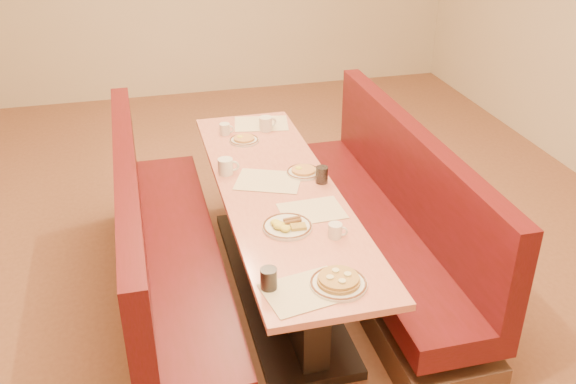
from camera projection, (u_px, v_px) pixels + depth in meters
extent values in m
plane|color=#9E6647|center=(279.00, 288.00, 4.28)|extent=(8.00, 8.00, 0.00)
cube|color=black|center=(279.00, 284.00, 4.27)|extent=(0.55, 1.88, 0.06)
cube|color=black|center=(279.00, 243.00, 4.11)|extent=(0.15, 1.75, 0.71)
cube|color=#DE8467|center=(279.00, 191.00, 3.94)|extent=(0.70, 2.50, 0.04)
cube|color=#4C3326|center=(176.00, 291.00, 4.09)|extent=(0.55, 2.50, 0.20)
cube|color=#540E16|center=(173.00, 255.00, 3.96)|extent=(0.55, 2.50, 0.16)
cube|color=#540E16|center=(130.00, 206.00, 3.73)|extent=(0.12, 2.50, 0.60)
cube|color=#4C3326|center=(375.00, 261.00, 4.38)|extent=(0.55, 2.50, 0.20)
cube|color=#540E16|center=(378.00, 227.00, 4.25)|extent=(0.55, 2.50, 0.16)
cube|color=#540E16|center=(413.00, 173.00, 4.12)|extent=(0.12, 2.50, 0.60)
cube|color=beige|center=(305.00, 291.00, 3.01)|extent=(0.43, 0.35, 0.00)
cube|color=beige|center=(312.00, 211.00, 3.68)|extent=(0.37, 0.28, 0.00)
cube|color=beige|center=(269.00, 181.00, 4.01)|extent=(0.48, 0.43, 0.00)
cube|color=beige|center=(261.00, 124.00, 4.84)|extent=(0.44, 0.36, 0.00)
cylinder|color=silver|center=(338.00, 284.00, 3.06)|extent=(0.28, 0.28, 0.02)
torus|color=#5B311B|center=(339.00, 283.00, 3.05)|extent=(0.27, 0.27, 0.01)
cylinder|color=#C09345|center=(339.00, 281.00, 3.05)|extent=(0.21, 0.21, 0.02)
cylinder|color=#C09345|center=(339.00, 278.00, 3.04)|extent=(0.19, 0.19, 0.02)
cylinder|color=beige|center=(348.00, 274.00, 3.04)|extent=(0.04, 0.04, 0.01)
cylinder|color=beige|center=(336.00, 271.00, 3.07)|extent=(0.04, 0.04, 0.01)
cylinder|color=beige|center=(330.00, 277.00, 3.02)|extent=(0.04, 0.04, 0.01)
cylinder|color=beige|center=(342.00, 281.00, 2.99)|extent=(0.04, 0.04, 0.01)
cylinder|color=silver|center=(287.00, 227.00, 3.51)|extent=(0.27, 0.27, 0.02)
torus|color=#5B311B|center=(287.00, 226.00, 3.51)|extent=(0.27, 0.27, 0.01)
ellipsoid|color=#FFEF41|center=(279.00, 225.00, 3.48)|extent=(0.07, 0.07, 0.04)
ellipsoid|color=#FFEF41|center=(286.00, 228.00, 3.45)|extent=(0.06, 0.06, 0.03)
ellipsoid|color=#FFEF41|center=(275.00, 222.00, 3.51)|extent=(0.05, 0.05, 0.03)
cylinder|color=brown|center=(293.00, 221.00, 3.53)|extent=(0.10, 0.03, 0.02)
cylinder|color=brown|center=(292.00, 219.00, 3.55)|extent=(0.10, 0.03, 0.02)
cube|color=gold|center=(298.00, 227.00, 3.48)|extent=(0.09, 0.06, 0.02)
cylinder|color=silver|center=(304.00, 173.00, 4.10)|extent=(0.22, 0.22, 0.02)
torus|color=#5B311B|center=(304.00, 171.00, 4.10)|extent=(0.22, 0.22, 0.01)
cylinder|color=#BF8D43|center=(304.00, 170.00, 4.09)|extent=(0.15, 0.15, 0.02)
ellipsoid|color=#FFEF41|center=(299.00, 168.00, 4.10)|extent=(0.05, 0.05, 0.02)
cylinder|color=silver|center=(244.00, 141.00, 4.55)|extent=(0.21, 0.21, 0.02)
torus|color=#5B311B|center=(244.00, 140.00, 4.54)|extent=(0.21, 0.21, 0.01)
cylinder|color=#BF8D43|center=(244.00, 138.00, 4.54)|extent=(0.15, 0.15, 0.02)
ellipsoid|color=#FFEF41|center=(240.00, 137.00, 4.55)|extent=(0.04, 0.04, 0.02)
cylinder|color=silver|center=(335.00, 231.00, 3.42)|extent=(0.08, 0.08, 0.08)
torus|color=silver|center=(343.00, 231.00, 3.41)|extent=(0.06, 0.04, 0.06)
cylinder|color=black|center=(335.00, 225.00, 3.40)|extent=(0.06, 0.06, 0.01)
cylinder|color=silver|center=(225.00, 166.00, 4.08)|extent=(0.10, 0.10, 0.10)
torus|color=silver|center=(234.00, 166.00, 4.08)|extent=(0.08, 0.03, 0.07)
cylinder|color=black|center=(225.00, 160.00, 4.06)|extent=(0.08, 0.08, 0.01)
cylinder|color=silver|center=(266.00, 124.00, 4.71)|extent=(0.10, 0.10, 0.10)
torus|color=silver|center=(272.00, 122.00, 4.73)|extent=(0.07, 0.03, 0.07)
cylinder|color=black|center=(266.00, 118.00, 4.69)|extent=(0.08, 0.08, 0.01)
cylinder|color=silver|center=(225.00, 129.00, 4.65)|extent=(0.08, 0.08, 0.08)
torus|color=silver|center=(230.00, 129.00, 4.65)|extent=(0.06, 0.03, 0.06)
cylinder|color=black|center=(224.00, 124.00, 4.63)|extent=(0.07, 0.07, 0.01)
cylinder|color=black|center=(269.00, 279.00, 3.01)|extent=(0.08, 0.08, 0.11)
cylinder|color=silver|center=(269.00, 279.00, 3.01)|extent=(0.08, 0.08, 0.11)
cylinder|color=black|center=(322.00, 175.00, 3.97)|extent=(0.07, 0.07, 0.10)
cylinder|color=silver|center=(322.00, 175.00, 3.97)|extent=(0.08, 0.08, 0.11)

